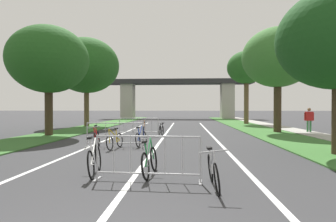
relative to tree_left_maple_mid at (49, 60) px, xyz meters
name	(u,v)px	position (x,y,z in m)	size (l,w,h in m)	color
grass_verge_left	(88,128)	(0.16, 6.22, -4.52)	(3.08, 49.09, 0.05)	#386B2D
grass_verge_right	(255,129)	(13.65, 6.22, -4.52)	(3.08, 49.09, 0.05)	#386B2D
sidewalk_path_right	(286,129)	(16.05, 6.22, -4.51)	(1.71, 49.09, 0.08)	#9E9B93
lane_stripe_center	(164,136)	(6.91, 0.34, -4.55)	(0.14, 28.40, 0.01)	silver
lane_stripe_right_lane	(213,136)	(9.77, 0.34, -4.55)	(0.14, 28.40, 0.01)	silver
lane_stripe_left_lane	(117,136)	(4.04, 0.34, -4.55)	(0.14, 28.40, 0.01)	silver
overpass_bridge	(177,91)	(6.91, 26.71, -0.36)	(22.85, 3.15, 6.02)	#2D2D30
tree_left_maple_mid	(49,60)	(0.00, 0.00, 0.00)	(4.71, 4.71, 6.57)	#3D2D1E
tree_left_cypress_far	(86,66)	(-0.63, 8.13, 0.88)	(5.76, 5.76, 7.89)	brown
tree_right_oak_near	(278,58)	(14.38, 3.04, 0.50)	(4.73, 4.73, 7.09)	#3D2D1E
tree_right_oak_mid	(246,68)	(14.42, 12.80, 1.21)	(3.93, 3.93, 7.50)	brown
crowd_barrier_nearest	(148,159)	(7.29, -9.85, -4.03)	(2.48, 0.56, 1.05)	#ADADB2
crowd_barrier_second	(115,135)	(5.13, -4.43, -4.03)	(2.46, 0.47, 1.05)	#ADADB2
crowd_barrier_third	(139,126)	(5.27, 0.98, -4.03)	(2.47, 0.49, 1.05)	#ADADB2
bicycle_yellow_0	(115,140)	(5.26, -4.91, -4.20)	(0.57, 1.55, 0.89)	black
bicycle_black_1	(161,130)	(6.71, 0.48, -4.21)	(0.55, 1.55, 0.83)	black
bicycle_orange_2	(144,130)	(5.66, 0.43, -4.20)	(0.50, 1.58, 0.92)	black
bicycle_white_3	(95,159)	(5.87, -9.29, -4.16)	(0.57, 1.71, 0.99)	black
bicycle_green_4	(150,161)	(7.26, -9.30, -4.18)	(0.51, 1.62, 0.94)	black
bicycle_blue_5	(141,138)	(6.20, -3.97, -4.20)	(0.51, 1.62, 0.96)	black
bicycle_red_6	(97,139)	(4.47, -4.80, -4.17)	(0.50, 1.72, 0.96)	black
bicycle_silver_7	(213,171)	(8.73, -10.32, -4.19)	(0.55, 1.65, 0.89)	black
pedestrian_with_backpack	(309,118)	(16.35, 2.79, -3.53)	(0.61, 0.31, 1.68)	#33723F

